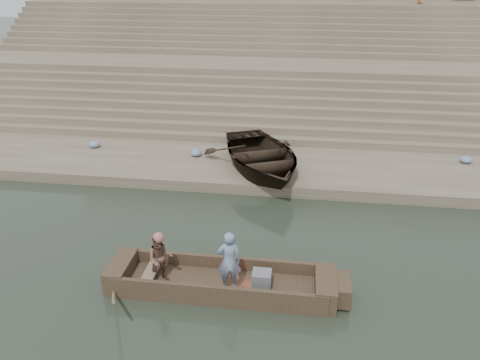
% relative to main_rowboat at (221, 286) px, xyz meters
% --- Properties ---
extents(ground, '(120.00, 120.00, 0.00)m').
position_rel_main_rowboat_xyz_m(ground, '(0.24, -0.75, -0.11)').
color(ground, '#232D22').
rests_on(ground, ground).
extents(lower_landing, '(32.00, 4.00, 0.40)m').
position_rel_main_rowboat_xyz_m(lower_landing, '(0.24, 7.25, 0.09)').
color(lower_landing, gray).
rests_on(lower_landing, ground).
extents(mid_landing, '(32.00, 3.00, 2.80)m').
position_rel_main_rowboat_xyz_m(mid_landing, '(0.24, 14.75, 1.29)').
color(mid_landing, gray).
rests_on(mid_landing, ground).
extents(upper_landing, '(32.00, 3.00, 5.20)m').
position_rel_main_rowboat_xyz_m(upper_landing, '(0.24, 21.75, 2.49)').
color(upper_landing, gray).
rests_on(upper_landing, ground).
extents(ghat_steps, '(32.00, 11.00, 5.20)m').
position_rel_main_rowboat_xyz_m(ghat_steps, '(0.24, 16.44, 1.69)').
color(ghat_steps, gray).
rests_on(ghat_steps, ground).
extents(main_rowboat, '(5.00, 1.30, 0.22)m').
position_rel_main_rowboat_xyz_m(main_rowboat, '(0.00, 0.00, 0.00)').
color(main_rowboat, brown).
rests_on(main_rowboat, ground).
extents(rowboat_trim, '(6.04, 2.63, 1.97)m').
position_rel_main_rowboat_xyz_m(rowboat_trim, '(0.21, -0.01, 0.20)').
color(rowboat_trim, brown).
rests_on(rowboat_trim, ground).
extents(standing_man, '(0.62, 0.47, 1.55)m').
position_rel_main_rowboat_xyz_m(standing_man, '(0.25, -0.17, 0.89)').
color(standing_man, navy).
rests_on(standing_man, main_rowboat).
extents(rowing_man, '(0.76, 0.68, 1.30)m').
position_rel_main_rowboat_xyz_m(rowing_man, '(-1.46, -0.11, 0.76)').
color(rowing_man, '#216347').
rests_on(rowing_man, main_rowboat).
extents(television, '(0.46, 0.42, 0.40)m').
position_rel_main_rowboat_xyz_m(television, '(1.00, 0.00, 0.31)').
color(television, slate).
rests_on(television, main_rowboat).
extents(beached_rowboat, '(5.36, 6.12, 1.05)m').
position_rel_main_rowboat_xyz_m(beached_rowboat, '(0.34, 6.70, 0.82)').
color(beached_rowboat, '#2D2116').
rests_on(beached_rowboat, lower_landing).
extents(cloth_bundles, '(15.26, 1.16, 0.26)m').
position_rel_main_rowboat_xyz_m(cloth_bundles, '(-0.33, 8.02, 0.42)').
color(cloth_bundles, '#3F5999').
rests_on(cloth_bundles, lower_landing).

